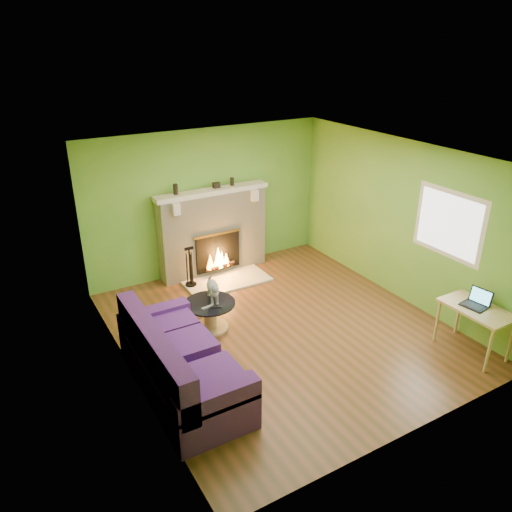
{
  "coord_description": "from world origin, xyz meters",
  "views": [
    {
      "loc": [
        -3.55,
        -5.32,
        4.06
      ],
      "look_at": [
        -0.22,
        0.4,
        1.09
      ],
      "focal_mm": 35.0,
      "sensor_mm": 36.0,
      "label": 1
    }
  ],
  "objects_px": {
    "sofa": "(178,365)",
    "coffee_table": "(210,313)",
    "cat": "(213,289)",
    "desk": "(476,313)"
  },
  "relations": [
    {
      "from": "sofa",
      "to": "coffee_table",
      "type": "bearing_deg",
      "value": 49.46
    },
    {
      "from": "sofa",
      "to": "cat",
      "type": "relative_size",
      "value": 3.68
    },
    {
      "from": "coffee_table",
      "to": "desk",
      "type": "bearing_deg",
      "value": -39.53
    },
    {
      "from": "coffee_table",
      "to": "cat",
      "type": "bearing_deg",
      "value": 32.01
    },
    {
      "from": "sofa",
      "to": "coffee_table",
      "type": "relative_size",
      "value": 2.81
    },
    {
      "from": "sofa",
      "to": "cat",
      "type": "distance_m",
      "value": 1.57
    },
    {
      "from": "cat",
      "to": "coffee_table",
      "type": "bearing_deg",
      "value": -132.48
    },
    {
      "from": "sofa",
      "to": "coffee_table",
      "type": "height_order",
      "value": "sofa"
    },
    {
      "from": "desk",
      "to": "coffee_table",
      "type": "bearing_deg",
      "value": 140.47
    },
    {
      "from": "desk",
      "to": "cat",
      "type": "height_order",
      "value": "cat"
    }
  ]
}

